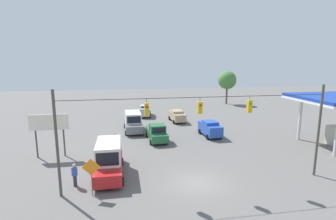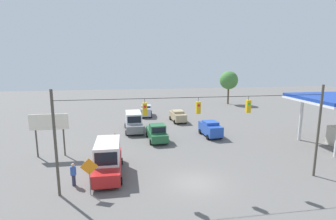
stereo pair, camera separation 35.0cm
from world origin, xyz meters
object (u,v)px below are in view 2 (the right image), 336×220
overhead_signal_span (198,126)px  traffic_cone_second (113,161)px  box_truck_grey_withflow_far (134,122)px  tree_horizon_left (229,80)px  sedan_blue_oncoming_far (210,128)px  traffic_cone_fifth (115,135)px  pedestrian (73,174)px  traffic_cone_third (112,150)px  traffic_cone_nearest (109,174)px  traffic_cone_fourth (113,142)px  sedan_tan_oncoming_deep (178,116)px  roadside_billboard (49,125)px  pickup_truck_green_withflow_mid (157,133)px  sedan_silver_withflow_deep (146,110)px  box_truck_red_parked_shoulder (108,158)px  work_zone_sign (89,169)px

overhead_signal_span → traffic_cone_second: 9.67m
box_truck_grey_withflow_far → tree_horizon_left: (-21.68, -19.44, 4.01)m
sedan_blue_oncoming_far → traffic_cone_fifth: (12.22, -1.52, -0.71)m
overhead_signal_span → traffic_cone_fifth: (6.91, -14.31, -4.46)m
sedan_blue_oncoming_far → pedestrian: size_ratio=2.32×
traffic_cone_third → traffic_cone_nearest: bearing=90.3°
traffic_cone_third → traffic_cone_fourth: 2.87m
sedan_tan_oncoming_deep → tree_horizon_left: 21.35m
roadside_billboard → pickup_truck_green_withflow_mid: bearing=-162.4°
tree_horizon_left → roadside_billboard: bearing=42.8°
sedan_tan_oncoming_deep → sedan_silver_withflow_deep: (4.68, -5.00, 0.07)m
box_truck_grey_withflow_far → roadside_billboard: roadside_billboard is taller
traffic_cone_fourth → roadside_billboard: size_ratio=0.14×
sedan_silver_withflow_deep → traffic_cone_nearest: (5.03, 24.05, -0.70)m
overhead_signal_span → box_truck_red_parked_shoulder: overhead_signal_span is taller
overhead_signal_span → sedan_blue_oncoming_far: 14.35m
box_truck_red_parked_shoulder → roadside_billboard: 8.24m
sedan_tan_oncoming_deep → traffic_cone_third: 16.27m
tree_horizon_left → sedan_tan_oncoming_deep: bearing=46.0°
traffic_cone_fourth → work_zone_sign: work_zone_sign is taller
box_truck_grey_withflow_far → traffic_cone_third: box_truck_grey_withflow_far is taller
sedan_blue_oncoming_far → traffic_cone_fifth: size_ratio=6.74×
sedan_silver_withflow_deep → pedestrian: bearing=73.0°
sedan_tan_oncoming_deep → roadside_billboard: (15.86, 13.05, 2.31)m
sedan_blue_oncoming_far → roadside_billboard: 19.04m
sedan_silver_withflow_deep → traffic_cone_third: size_ratio=7.16×
traffic_cone_nearest → traffic_cone_third: bearing=-89.7°
overhead_signal_span → tree_horizon_left: overhead_signal_span is taller
overhead_signal_span → sedan_silver_withflow_deep: 26.86m
sedan_tan_oncoming_deep → box_truck_grey_withflow_far: size_ratio=0.75×
traffic_cone_fifth → sedan_blue_oncoming_far: bearing=172.9°
tree_horizon_left → traffic_cone_second: bearing=52.5°
overhead_signal_span → traffic_cone_fifth: size_ratio=32.80×
traffic_cone_second → tree_horizon_left: size_ratio=0.09×
traffic_cone_third → roadside_billboard: 6.78m
pickup_truck_green_withflow_mid → overhead_signal_span: bearing=98.3°
sedan_tan_oncoming_deep → pickup_truck_green_withflow_mid: pickup_truck_green_withflow_mid is taller
tree_horizon_left → work_zone_sign: bearing=55.5°
traffic_cone_fifth → traffic_cone_second: bearing=90.8°
box_truck_red_parked_shoulder → pedestrian: bearing=34.9°
traffic_cone_nearest → tree_horizon_left: tree_horizon_left is taller
pickup_truck_green_withflow_mid → work_zone_sign: size_ratio=1.82×
sedan_blue_oncoming_far → traffic_cone_third: 13.03m
work_zone_sign → traffic_cone_fifth: bearing=-94.7°
sedan_silver_withflow_deep → sedan_blue_oncoming_far: bearing=117.7°
sedan_silver_withflow_deep → traffic_cone_fifth: size_ratio=7.16×
sedan_blue_oncoming_far → box_truck_red_parked_shoulder: bearing=37.8°
traffic_cone_fourth → work_zone_sign: bearing=84.4°
sedan_silver_withflow_deep → pickup_truck_green_withflow_mid: bearing=90.7°
traffic_cone_third → traffic_cone_fourth: same height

